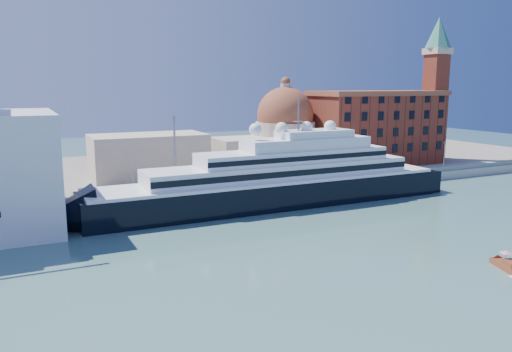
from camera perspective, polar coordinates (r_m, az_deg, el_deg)
ground at (r=94.68m, az=8.65°, el=-6.30°), size 400.00×400.00×0.00m
quay at (r=123.01m, az=-0.27°, el=-1.71°), size 180.00×10.00×2.50m
land at (r=160.43m, az=-6.57°, el=0.96°), size 260.00×72.00×2.00m
quay_fence at (r=118.67m, az=0.66°, el=-1.25°), size 180.00×0.10×1.20m
superyacht at (r=111.28m, az=0.74°, el=-1.09°), size 94.71×13.13×28.30m
service_barge at (r=97.41m, az=-25.14°, el=-6.28°), size 11.02×4.67×2.41m
water_taxi at (r=83.71m, az=26.82°, el=-9.06°), size 3.90×6.33×2.85m
warehouse at (r=164.19m, az=13.61°, el=5.45°), size 43.00×19.00×23.25m
campanile at (r=179.84m, az=19.86°, el=10.31°), size 8.40×8.40×47.00m
church at (r=145.43m, az=-2.02°, el=4.00°), size 66.00×18.00×25.50m
lamp_posts at (r=115.09m, az=-5.61°, el=1.75°), size 120.80×2.40×18.00m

